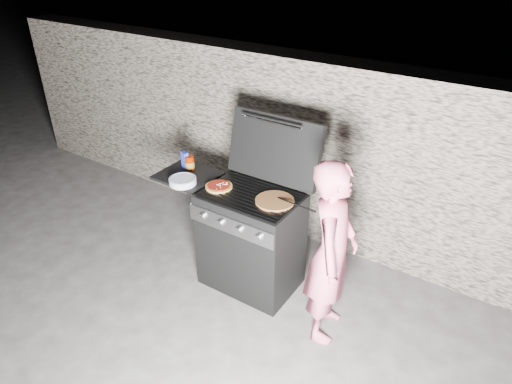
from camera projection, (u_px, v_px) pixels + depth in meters
The scene contains 10 objects.
ground at pixel (251, 281), 4.14m from camera, with size 50.00×50.00×0.00m, color #3F3A37.
stone_wall at pixel (311, 150), 4.45m from camera, with size 8.00×0.35×1.80m, color gray.
gas_grill at pixel (228, 231), 4.03m from camera, with size 1.34×0.79×0.91m, color black, non-canonical shape.
pizza_topped at pixel (219, 186), 3.78m from camera, with size 0.22×0.22×0.03m, color tan, non-canonical shape.
pizza_plain at pixel (275, 201), 3.59m from camera, with size 0.31×0.31×0.02m, color #B7783E.
sauce_jar at pixel (190, 163), 4.07m from camera, with size 0.08×0.08×0.13m, color #7B1A00.
blue_carton at pixel (185, 160), 4.09m from camera, with size 0.07×0.04×0.15m, color #2838C1.
plate_stack at pixel (183, 181), 3.85m from camera, with size 0.23×0.23×0.05m, color silver.
person at pixel (332, 253), 3.30m from camera, with size 0.54×0.35×1.48m, color #DD6580.
tongs at pixel (294, 203), 3.48m from camera, with size 0.01×0.01×0.47m, color black.
Camera 1 is at (1.78, -2.64, 2.77)m, focal length 32.00 mm.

